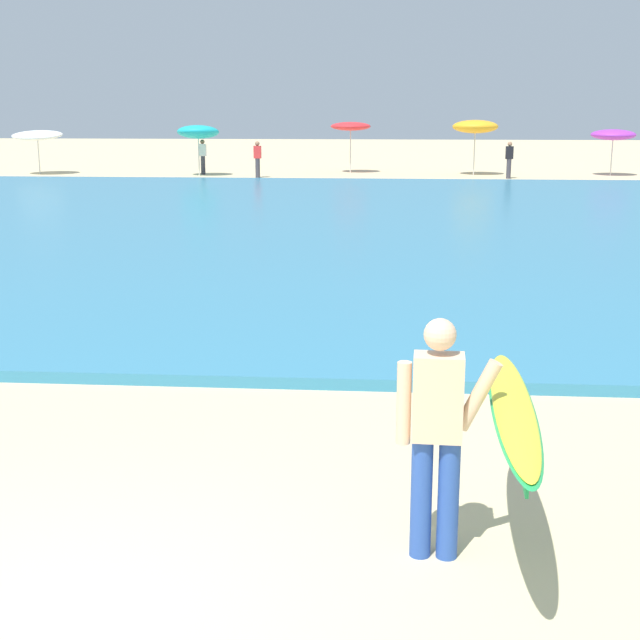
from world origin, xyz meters
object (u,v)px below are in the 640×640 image
beach_umbrella_2 (351,126)px  beachgoer_near_row_right (509,159)px  beach_umbrella_0 (37,135)px  beach_umbrella_4 (613,135)px  beach_umbrella_3 (475,127)px  beachgoer_near_row_left (203,156)px  beachgoer_near_row_mid (258,158)px  surfer_with_board (472,420)px  beach_umbrella_1 (198,132)px

beach_umbrella_2 → beachgoer_near_row_right: beach_umbrella_2 is taller
beach_umbrella_0 → beach_umbrella_4: 26.14m
beach_umbrella_4 → beach_umbrella_3: bearing=-179.0°
beach_umbrella_3 → beachgoer_near_row_right: beach_umbrella_3 is taller
beachgoer_near_row_left → beach_umbrella_0: bearing=-177.0°
beach_umbrella_2 → beachgoer_near_row_mid: size_ratio=1.49×
beach_umbrella_0 → beach_umbrella_2: beach_umbrella_2 is taller
beach_umbrella_0 → beachgoer_near_row_mid: beach_umbrella_0 is taller
beachgoer_near_row_right → beach_umbrella_3: bearing=124.1°
beach_umbrella_0 → beach_umbrella_2: bearing=8.2°
surfer_with_board → beach_umbrella_3: bearing=84.9°
beach_umbrella_1 → beach_umbrella_3: 12.49m
beachgoer_near_row_right → beach_umbrella_2: bearing=157.0°
beach_umbrella_4 → beachgoer_near_row_mid: size_ratio=1.31×
surfer_with_board → beach_umbrella_3: beach_umbrella_3 is taller
beachgoer_near_row_left → beach_umbrella_4: bearing=2.3°
beach_umbrella_0 → beachgoer_near_row_right: size_ratio=1.45×
beach_umbrella_4 → beachgoer_near_row_mid: beach_umbrella_4 is taller
beach_umbrella_2 → beachgoer_near_row_right: size_ratio=1.49×
beach_umbrella_3 → beach_umbrella_4: beach_umbrella_3 is taller
beach_umbrella_3 → beachgoer_near_row_left: beach_umbrella_3 is taller
beach_umbrella_3 → beachgoer_near_row_mid: size_ratio=1.57×
beach_umbrella_3 → beach_umbrella_4: (6.15, 0.11, -0.35)m
beach_umbrella_1 → beachgoer_near_row_right: size_ratio=1.46×
surfer_with_board → beach_umbrella_4: bearing=75.4°
beach_umbrella_1 → beachgoer_near_row_right: 13.79m
beach_umbrella_0 → beach_umbrella_3: 20.00m
beach_umbrella_0 → beachgoer_near_row_right: (21.29, -0.93, -0.92)m
beach_umbrella_2 → beach_umbrella_3: (5.68, -1.02, 0.02)m
beach_umbrella_1 → beach_umbrella_3: beach_umbrella_3 is taller
beach_umbrella_2 → beach_umbrella_4: size_ratio=1.13×
beachgoer_near_row_left → surfer_with_board: bearing=-75.3°
beach_umbrella_0 → beachgoer_near_row_mid: 10.49m
beachgoer_near_row_mid → beachgoer_near_row_right: 10.94m
beach_umbrella_4 → beachgoer_near_row_mid: 15.97m
beach_umbrella_2 → beach_umbrella_4: (11.84, -0.91, -0.33)m
beachgoer_near_row_mid → beachgoer_near_row_right: same height
beach_umbrella_1 → beach_umbrella_4: (18.56, 1.49, -0.13)m
surfer_with_board → beach_umbrella_1: (-9.23, 34.45, 0.91)m
beachgoer_near_row_left → beachgoer_near_row_mid: size_ratio=1.00×
beach_umbrella_2 → beach_umbrella_4: 11.87m
beach_umbrella_0 → beachgoer_near_row_left: 7.65m
beach_umbrella_1 → beachgoer_near_row_left: bearing=88.1°
surfer_with_board → beachgoer_near_row_left: size_ratio=1.61×
beachgoer_near_row_right → beachgoer_near_row_mid: bearing=-178.0°
beach_umbrella_3 → beachgoer_near_row_right: bearing=-55.9°
beach_umbrella_3 → beachgoer_near_row_left: 12.47m
beachgoer_near_row_left → beach_umbrella_1: bearing=-91.9°
beach_umbrella_4 → beachgoer_near_row_mid: (-15.75, -2.45, -0.97)m
beach_umbrella_1 → beach_umbrella_2: beach_umbrella_2 is taller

